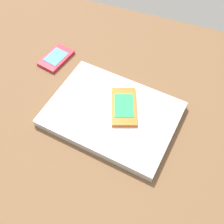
{
  "coord_description": "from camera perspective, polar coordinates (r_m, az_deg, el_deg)",
  "views": [
    {
      "loc": [
        20.66,
        -41.77,
        64.27
      ],
      "look_at": [
        6.3,
        -3.6,
        5.0
      ],
      "focal_mm": 45.8,
      "sensor_mm": 36.0,
      "label": 1
    }
  ],
  "objects": [
    {
      "name": "laptop_closed",
      "position": [
        0.73,
        -0.0,
        -0.41
      ],
      "size": [
        34.62,
        26.99,
        2.18
      ],
      "primitive_type": "cube",
      "rotation": [
        0.0,
        0.0,
        -0.12
      ],
      "color": "#B7BABC",
      "rests_on": "desk_surface"
    },
    {
      "name": "desk_surface",
      "position": [
        0.78,
        -3.4,
        1.92
      ],
      "size": [
        120.0,
        80.0,
        3.0
      ],
      "primitive_type": "cube",
      "color": "brown",
      "rests_on": "ground"
    },
    {
      "name": "cell_phone_on_desk",
      "position": [
        0.88,
        -11.09,
        10.54
      ],
      "size": [
        8.22,
        11.2,
        1.17
      ],
      "color": "red",
      "rests_on": "desk_surface"
    },
    {
      "name": "cell_phone_on_laptop",
      "position": [
        0.72,
        2.4,
        1.13
      ],
      "size": [
        9.93,
        13.05,
        1.0
      ],
      "color": "orange",
      "rests_on": "laptop_closed"
    }
  ]
}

